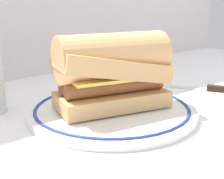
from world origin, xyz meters
The scene contains 5 objects.
ground_plane centered at (0.00, 0.00, 0.00)m, with size 1.50×1.50×0.00m, color white.
plate centered at (-0.02, -0.01, 0.01)m, with size 0.29×0.29×0.01m.
sausage_sandwich centered at (-0.02, -0.01, 0.08)m, with size 0.21×0.14×0.13m.
salt_shaker centered at (0.18, 0.15, 0.04)m, with size 0.03×0.03×0.08m.
butter_knife centered at (0.23, -0.02, 0.00)m, with size 0.09×0.15×0.01m.
Camera 1 is at (-0.36, -0.42, 0.20)m, focal length 52.83 mm.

